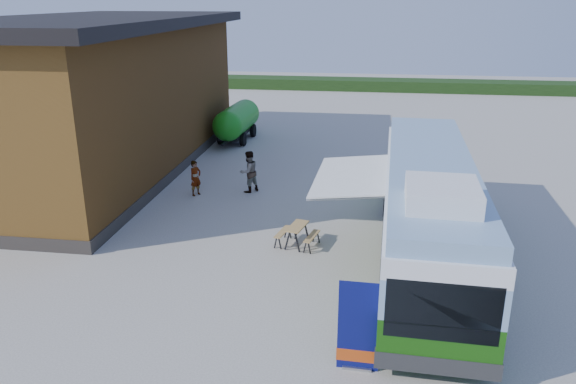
% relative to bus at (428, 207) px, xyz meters
% --- Properties ---
extents(ground, '(100.00, 100.00, 0.00)m').
position_rel_bus_xyz_m(ground, '(-4.74, -1.09, -1.94)').
color(ground, '#BCB7AD').
rests_on(ground, ground).
extents(barn, '(9.60, 21.20, 7.50)m').
position_rel_bus_xyz_m(barn, '(-15.24, 8.91, 1.65)').
color(barn, brown).
rests_on(barn, ground).
extents(hedge, '(40.00, 3.00, 1.00)m').
position_rel_bus_xyz_m(hedge, '(3.26, 36.91, -1.44)').
color(hedge, '#264419').
rests_on(hedge, ground).
extents(bus, '(3.32, 13.31, 4.06)m').
position_rel_bus_xyz_m(bus, '(0.00, 0.00, 0.00)').
color(bus, '#1F6811').
rests_on(bus, ground).
extents(awning, '(3.01, 4.65, 0.54)m').
position_rel_bus_xyz_m(awning, '(-2.08, 0.02, 1.02)').
color(awning, white).
rests_on(awning, ground).
extents(banner, '(1.01, 0.21, 2.31)m').
position_rel_bus_xyz_m(banner, '(-2.03, -6.10, -1.00)').
color(banner, '#0B0F57').
rests_on(banner, ground).
extents(picnic_table, '(1.57, 1.46, 0.76)m').
position_rel_bus_xyz_m(picnic_table, '(-4.33, 0.66, -1.37)').
color(picnic_table, tan).
rests_on(picnic_table, ground).
extents(person_a, '(0.63, 0.69, 1.58)m').
position_rel_bus_xyz_m(person_a, '(-9.47, 5.37, -1.15)').
color(person_a, '#999999').
rests_on(person_a, ground).
extents(person_b, '(1.14, 1.16, 1.89)m').
position_rel_bus_xyz_m(person_b, '(-7.23, 6.16, -0.99)').
color(person_b, '#999999').
rests_on(person_b, ground).
extents(slurry_tanker, '(1.97, 5.97, 2.20)m').
position_rel_bus_xyz_m(slurry_tanker, '(-9.93, 15.51, -0.67)').
color(slurry_tanker, '#1A8F1A').
rests_on(slurry_tanker, ground).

